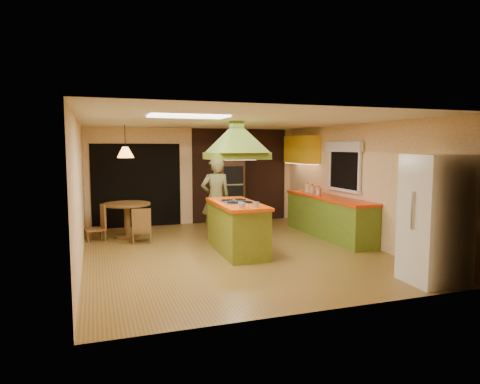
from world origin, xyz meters
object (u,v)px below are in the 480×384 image
object	(u,v)px
kitchen_island	(237,227)
wall_oven	(230,186)
man	(216,198)
dining_table	(127,213)
refrigerator	(435,219)
canister_large	(308,188)

from	to	relation	value
kitchen_island	wall_oven	distance (m)	3.17
man	dining_table	bearing A→B (deg)	-21.94
dining_table	wall_oven	bearing A→B (deg)	19.12
man	refrigerator	xyz separation A→B (m)	(2.23, -4.03, 0.06)
refrigerator	dining_table	bearing A→B (deg)	132.97
dining_table	kitchen_island	bearing A→B (deg)	-47.72
canister_large	wall_oven	bearing A→B (deg)	136.44
refrigerator	canister_large	distance (m)	4.30
dining_table	canister_large	distance (m)	4.29
refrigerator	dining_table	xyz separation A→B (m)	(-4.07, 4.80, -0.41)
refrigerator	canister_large	bearing A→B (deg)	90.47
wall_oven	dining_table	distance (m)	2.91
man	refrigerator	bearing A→B (deg)	119.49
wall_oven	man	bearing A→B (deg)	-113.77
kitchen_island	dining_table	distance (m)	2.81
man	refrigerator	world-z (taller)	refrigerator
kitchen_island	wall_oven	bearing A→B (deg)	76.15
refrigerator	dining_table	world-z (taller)	refrigerator
kitchen_island	refrigerator	size ratio (longest dim) A/B	1.02
refrigerator	kitchen_island	bearing A→B (deg)	131.38
man	wall_oven	distance (m)	1.92
canister_large	man	bearing A→B (deg)	-173.77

